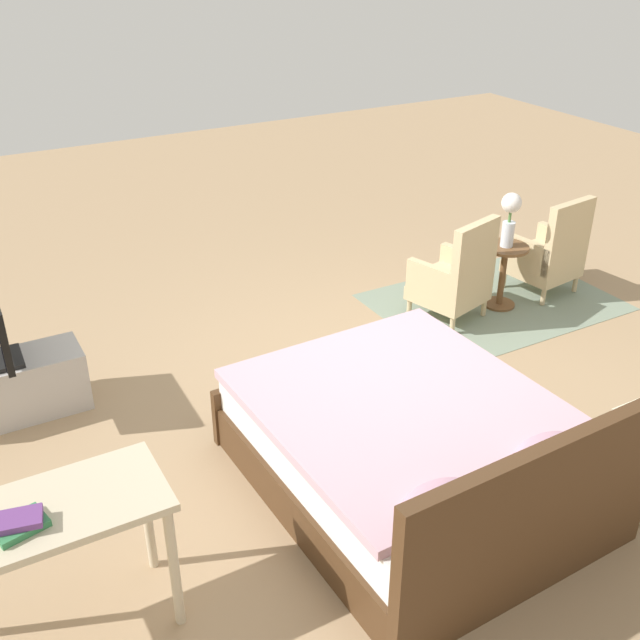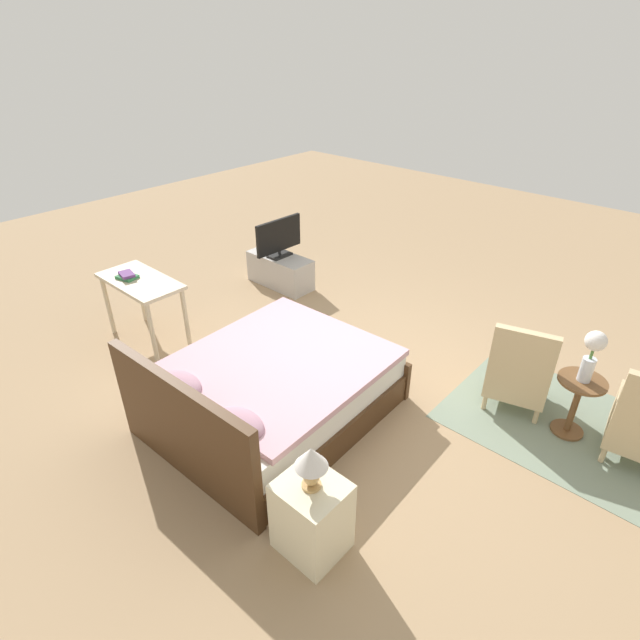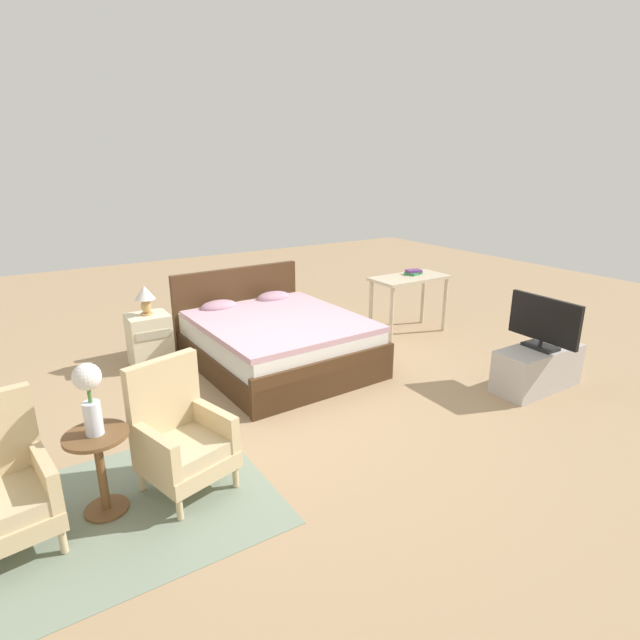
{
  "view_description": "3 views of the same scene",
  "coord_description": "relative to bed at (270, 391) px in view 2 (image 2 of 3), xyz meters",
  "views": [
    {
      "loc": [
        2.45,
        3.73,
        3.07
      ],
      "look_at": [
        0.35,
        -0.04,
        0.76
      ],
      "focal_mm": 42.0,
      "sensor_mm": 36.0,
      "label": 1
    },
    {
      "loc": [
        -2.49,
        3.28,
        3.15
      ],
      "look_at": [
        0.36,
        0.12,
        0.66
      ],
      "focal_mm": 28.0,
      "sensor_mm": 36.0,
      "label": 2
    },
    {
      "loc": [
        -2.19,
        -3.83,
        2.21
      ],
      "look_at": [
        0.34,
        0.12,
        0.73
      ],
      "focal_mm": 28.0,
      "sensor_mm": 36.0,
      "label": 3
    }
  ],
  "objects": [
    {
      "name": "bed",
      "position": [
        0.0,
        0.0,
        0.0
      ],
      "size": [
        1.73,
        2.09,
        0.96
      ],
      "color": "#472D19",
      "rests_on": "ground_plane"
    },
    {
      "name": "table_lamp",
      "position": [
        -1.2,
        0.74,
        0.51
      ],
      "size": [
        0.22,
        0.22,
        0.33
      ],
      "color": "tan",
      "rests_on": "nightstand"
    },
    {
      "name": "vanity_desk",
      "position": [
        2.03,
        0.02,
        0.36
      ],
      "size": [
        1.04,
        0.52,
        0.78
      ],
      "color": "beige",
      "rests_on": "ground_plane"
    },
    {
      "name": "armchair_by_window_right",
      "position": [
        -1.6,
        -1.66,
        0.08
      ],
      "size": [
        0.67,
        0.67,
        0.92
      ],
      "color": "#CCB284",
      "rests_on": "floor_rug"
    },
    {
      "name": "tv_flatscreen",
      "position": [
        1.95,
        -2.01,
        0.41
      ],
      "size": [
        0.21,
        0.76,
        0.52
      ],
      "color": "black",
      "rests_on": "tv_stand"
    },
    {
      "name": "tv_stand",
      "position": [
        1.95,
        -2.01,
        -0.08
      ],
      "size": [
        0.96,
        0.4,
        0.44
      ],
      "color": "#B7B2AD",
      "rests_on": "ground_plane"
    },
    {
      "name": "ground_plane",
      "position": [
        -0.24,
        -0.92,
        -0.3
      ],
      "size": [
        16.0,
        16.0,
        0.0
      ],
      "primitive_type": "plane",
      "color": "#A38460"
    },
    {
      "name": "flower_vase",
      "position": [
        -2.13,
        -1.65,
        0.57
      ],
      "size": [
        0.17,
        0.17,
        0.48
      ],
      "color": "silver",
      "rests_on": "side_table"
    },
    {
      "name": "side_table",
      "position": [
        -2.13,
        -1.65,
        0.06
      ],
      "size": [
        0.4,
        0.4,
        0.58
      ],
      "color": "brown",
      "rests_on": "ground_plane"
    },
    {
      "name": "floor_rug",
      "position": [
        -2.13,
        -1.72,
        -0.29
      ],
      "size": [
        2.1,
        1.5,
        0.01
      ],
      "color": "gray",
      "rests_on": "ground_plane"
    },
    {
      "name": "nightstand",
      "position": [
        -1.2,
        0.74,
        0.0
      ],
      "size": [
        0.44,
        0.41,
        0.6
      ],
      "color": "beige",
      "rests_on": "ground_plane"
    },
    {
      "name": "book_stack",
      "position": [
        2.16,
        0.09,
        0.51
      ],
      "size": [
        0.25,
        0.2,
        0.06
      ],
      "color": "#337A47",
      "rests_on": "vanity_desk"
    }
  ]
}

